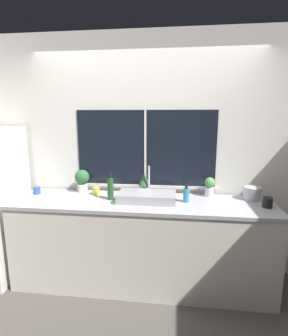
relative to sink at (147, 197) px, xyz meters
name	(u,v)px	position (x,y,z in m)	size (l,w,h in m)	color
ground_plane	(137,302)	(-0.06, -0.34, -0.98)	(14.00, 14.00, 0.00)	#4C4742
wall_back	(146,156)	(-0.06, 0.38, 0.37)	(8.00, 0.09, 2.70)	silver
counter	(141,243)	(-0.06, -0.01, -0.51)	(2.69, 0.68, 0.93)	silver
sink	(147,197)	(0.00, 0.00, 0.00)	(0.59, 0.37, 0.33)	#ADADB2
potted_plant_left	(82,179)	(-0.78, 0.24, 0.10)	(0.17, 0.17, 0.26)	white
potted_plant_center	(145,182)	(-0.05, 0.24, 0.09)	(0.13, 0.13, 0.24)	white
potted_plant_right	(210,186)	(0.66, 0.24, 0.07)	(0.11, 0.11, 0.21)	white
soap_bottle	(186,195)	(0.40, 0.01, 0.03)	(0.06, 0.06, 0.18)	teal
bottle_tall	(110,188)	(-0.39, 0.01, 0.08)	(0.06, 0.06, 0.29)	#235128
mug_yellow	(96,191)	(-0.59, 0.16, 0.00)	(0.08, 0.08, 0.08)	gold
mug_blue	(37,190)	(-1.26, 0.10, -0.01)	(0.08, 0.08, 0.08)	#3351AD
mug_black	(268,202)	(1.17, -0.05, 0.00)	(0.09, 0.09, 0.10)	black
kettle	(252,193)	(1.09, 0.18, 0.03)	(0.18, 0.18, 0.15)	#B2B2B7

